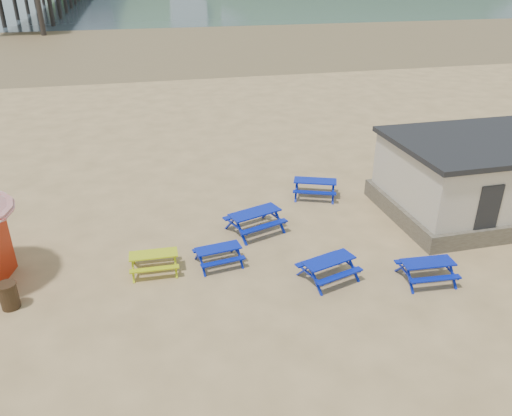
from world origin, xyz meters
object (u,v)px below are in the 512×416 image
object	(u,v)px
amenity_block	(481,176)
picnic_table_yellow	(154,262)
litter_bin	(9,296)
picnic_table_blue_b	(315,188)
picnic_table_blue_a	(255,221)

from	to	relation	value
amenity_block	picnic_table_yellow	bearing A→B (deg)	-174.20
picnic_table_yellow	litter_bin	distance (m)	4.43
picnic_table_blue_b	amenity_block	xyz separation A→B (m)	(5.95, -2.99, 1.18)
picnic_table_blue_a	litter_bin	xyz separation A→B (m)	(-8.24, -2.87, 0.01)
picnic_table_blue_a	picnic_table_blue_b	xyz separation A→B (m)	(3.32, 2.45, -0.03)
picnic_table_blue_a	amenity_block	distance (m)	9.36
picnic_table_blue_a	picnic_table_blue_b	size ratio (longest dim) A/B	1.05
picnic_table_yellow	amenity_block	world-z (taller)	amenity_block
picnic_table_yellow	amenity_block	xyz separation A→B (m)	(13.20, 1.34, 1.23)
picnic_table_blue_b	amenity_block	world-z (taller)	amenity_block
picnic_table_blue_b	litter_bin	distance (m)	12.73
picnic_table_blue_b	litter_bin	bearing A→B (deg)	-133.60
litter_bin	amenity_block	bearing A→B (deg)	7.59
picnic_table_blue_b	amenity_block	distance (m)	6.77
picnic_table_blue_b	picnic_table_yellow	xyz separation A→B (m)	(-7.25, -4.33, -0.05)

